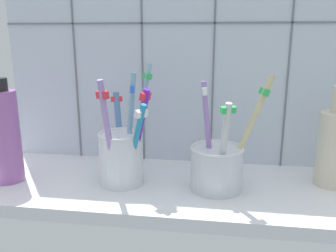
% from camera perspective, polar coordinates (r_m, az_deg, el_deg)
% --- Properties ---
extents(counter_slab, '(0.64, 0.22, 0.02)m').
position_cam_1_polar(counter_slab, '(0.58, 0.12, -10.19)').
color(counter_slab, silver).
rests_on(counter_slab, ground).
extents(tile_wall_back, '(0.64, 0.02, 0.45)m').
position_cam_1_polar(tile_wall_back, '(0.65, 1.67, 12.07)').
color(tile_wall_back, silver).
rests_on(tile_wall_back, ground).
extents(toothbrush_cup_left, '(0.09, 0.11, 0.19)m').
position_cam_1_polar(toothbrush_cup_left, '(0.56, -7.42, -4.34)').
color(toothbrush_cup_left, silver).
rests_on(toothbrush_cup_left, counter_slab).
extents(toothbrush_cup_right, '(0.12, 0.09, 0.18)m').
position_cam_1_polar(toothbrush_cup_right, '(0.55, 8.04, -6.21)').
color(toothbrush_cup_right, silver).
rests_on(toothbrush_cup_right, counter_slab).
extents(ceramic_vase, '(0.05, 0.05, 0.16)m').
position_cam_1_polar(ceramic_vase, '(0.61, 25.48, -2.89)').
color(ceramic_vase, beige).
rests_on(ceramic_vase, counter_slab).
extents(soap_bottle, '(0.05, 0.05, 0.17)m').
position_cam_1_polar(soap_bottle, '(0.62, -25.03, -1.32)').
color(soap_bottle, '#A15EA7').
rests_on(soap_bottle, counter_slab).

